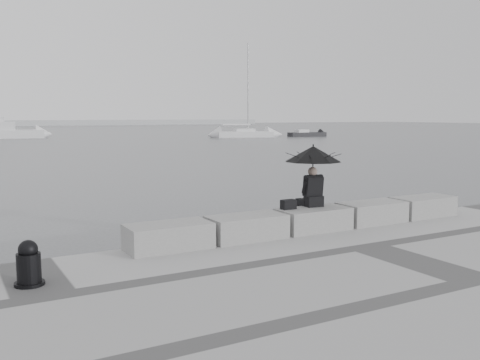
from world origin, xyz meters
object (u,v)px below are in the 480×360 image
mooring_bollard (29,266)px  motor_cruiser (3,132)px  small_motorboat (307,134)px  sailboat_right (245,134)px  seated_person (313,161)px

mooring_bollard → motor_cruiser: size_ratio=0.07×
motor_cruiser → small_motorboat: motor_cruiser is taller
motor_cruiser → small_motorboat: 41.49m
sailboat_right → motor_cruiser: size_ratio=1.22×
motor_cruiser → mooring_bollard: bearing=-86.5°
small_motorboat → seated_person: bearing=-121.5°
mooring_bollard → motor_cruiser: 68.85m
mooring_bollard → small_motorboat: mooring_bollard is taller
mooring_bollard → sailboat_right: bearing=57.4°
seated_person → small_motorboat: 65.86m
seated_person → mooring_bollard: 6.40m
sailboat_right → small_motorboat: 9.49m
sailboat_right → motor_cruiser: (-29.63, 12.45, 0.37)m
seated_person → motor_cruiser: size_ratio=0.13×
seated_person → sailboat_right: sailboat_right is taller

